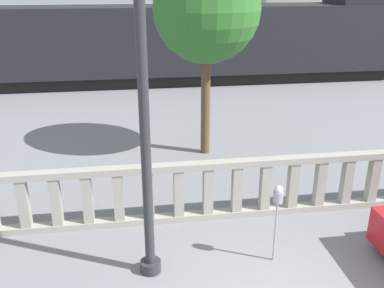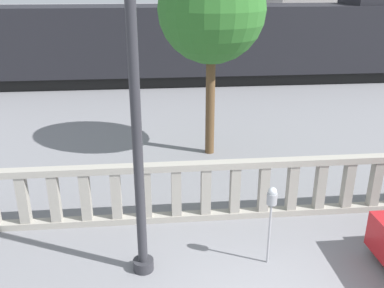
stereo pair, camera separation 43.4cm
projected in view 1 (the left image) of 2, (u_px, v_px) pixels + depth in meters
name	position (u px, v px, depth m)	size (l,w,h in m)	color
balustrade	(237.00, 189.00, 9.04)	(12.11, 0.24, 1.31)	#9E998E
lamppost	(143.00, 88.00, 6.34)	(0.36, 0.36, 6.65)	#2D2D33
parking_meter	(278.00, 200.00, 7.39)	(0.18, 0.18, 1.52)	#99999E
train_near	(172.00, 43.00, 20.12)	(22.06, 2.75, 4.18)	black
tree_left	(207.00, 10.00, 11.14)	(2.83, 2.83, 5.46)	brown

